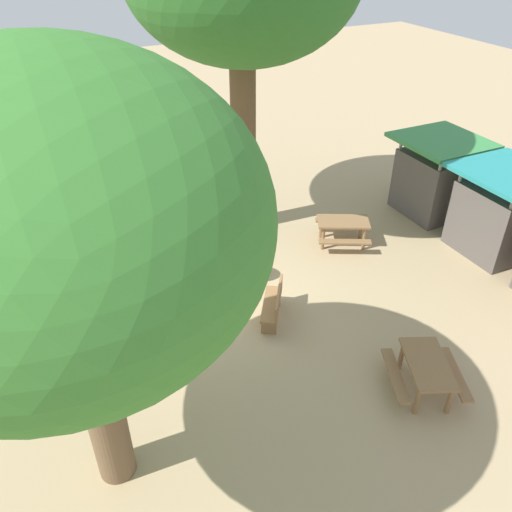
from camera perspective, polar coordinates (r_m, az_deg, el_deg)
name	(u,v)px	position (r m, az deg, el deg)	size (l,w,h in m)	color
ground_plane	(219,301)	(13.35, -4.06, -4.97)	(60.00, 60.00, 0.00)	tan
elephant	(216,252)	(13.60, -4.47, 0.40)	(1.79, 1.88, 1.37)	slate
person_handler	(142,251)	(13.83, -12.41, 0.59)	(0.47, 0.32, 1.62)	#3F3833
shade_tree_secondary	(57,217)	(6.87, -21.13, 4.07)	(5.88, 5.39, 7.31)	brown
wooden_bench	(274,304)	(12.49, 2.00, -5.30)	(1.39, 1.10, 0.88)	olive
picnic_table_near	(426,369)	(11.30, 18.27, -11.78)	(1.97, 1.96, 0.78)	olive
picnic_table_far	(343,226)	(15.48, 9.55, 3.23)	(2.00, 2.01, 0.78)	olive
market_stall_green	(434,180)	(17.72, 19.05, 7.92)	(2.50, 2.50, 2.52)	#59514C
market_stall_teal	(498,216)	(16.21, 25.08, 4.02)	(2.50, 2.50, 2.52)	#59514C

